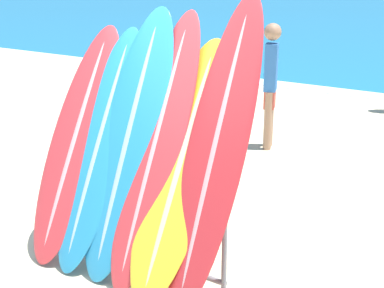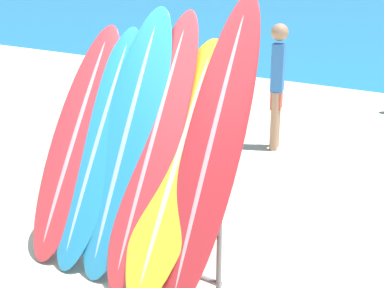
{
  "view_description": "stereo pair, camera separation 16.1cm",
  "coord_description": "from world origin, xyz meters",
  "px_view_note": "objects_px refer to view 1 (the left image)",
  "views": [
    {
      "loc": [
        2.67,
        -2.44,
        2.37
      ],
      "look_at": [
        0.12,
        1.4,
        0.86
      ],
      "focal_mm": 50.0,
      "sensor_mm": 36.0,
      "label": 1
    },
    {
      "loc": [
        2.8,
        -2.35,
        2.37
      ],
      "look_at": [
        0.12,
        1.4,
        0.86
      ],
      "focal_mm": 50.0,
      "sensor_mm": 36.0,
      "label": 2
    }
  ],
  "objects_px": {
    "surfboard_rack": "(138,217)",
    "person_near_water": "(270,82)",
    "surfboard_slot_0": "(77,142)",
    "surfboard_slot_1": "(100,148)",
    "surfboard_slot_3": "(156,149)",
    "surfboard_slot_5": "(216,152)",
    "surfboard_slot_4": "(180,169)",
    "surfboard_slot_2": "(129,142)"
  },
  "relations": [
    {
      "from": "surfboard_rack",
      "to": "person_near_water",
      "type": "distance_m",
      "value": 3.52
    },
    {
      "from": "surfboard_rack",
      "to": "surfboard_slot_0",
      "type": "xyz_separation_m",
      "value": [
        -0.68,
        0.04,
        0.51
      ]
    },
    {
      "from": "surfboard_slot_1",
      "to": "surfboard_slot_3",
      "type": "bearing_deg",
      "value": 4.3
    },
    {
      "from": "surfboard_slot_5",
      "to": "surfboard_slot_4",
      "type": "bearing_deg",
      "value": -167.86
    },
    {
      "from": "surfboard_rack",
      "to": "surfboard_slot_4",
      "type": "xyz_separation_m",
      "value": [
        0.4,
        0.04,
        0.48
      ]
    },
    {
      "from": "surfboard_slot_2",
      "to": "surfboard_slot_5",
      "type": "height_order",
      "value": "surfboard_slot_5"
    },
    {
      "from": "surfboard_slot_0",
      "to": "surfboard_slot_4",
      "type": "relative_size",
      "value": 1.03
    },
    {
      "from": "surfboard_rack",
      "to": "surfboard_slot_2",
      "type": "bearing_deg",
      "value": 150.33
    },
    {
      "from": "surfboard_slot_0",
      "to": "person_near_water",
      "type": "bearing_deg",
      "value": 86.81
    },
    {
      "from": "surfboard_slot_2",
      "to": "surfboard_slot_5",
      "type": "distance_m",
      "value": 0.8
    },
    {
      "from": "surfboard_rack",
      "to": "surfboard_slot_3",
      "type": "bearing_deg",
      "value": 28.65
    },
    {
      "from": "surfboard_slot_0",
      "to": "surfboard_slot_2",
      "type": "relative_size",
      "value": 0.92
    },
    {
      "from": "surfboard_rack",
      "to": "surfboard_slot_3",
      "type": "height_order",
      "value": "surfboard_slot_3"
    },
    {
      "from": "surfboard_slot_1",
      "to": "surfboard_slot_3",
      "type": "relative_size",
      "value": 0.92
    },
    {
      "from": "surfboard_slot_3",
      "to": "surfboard_slot_5",
      "type": "bearing_deg",
      "value": 2.25
    },
    {
      "from": "surfboard_slot_3",
      "to": "surfboard_slot_1",
      "type": "bearing_deg",
      "value": -175.7
    },
    {
      "from": "surfboard_slot_3",
      "to": "surfboard_slot_4",
      "type": "relative_size",
      "value": 1.11
    },
    {
      "from": "surfboard_slot_0",
      "to": "surfboard_slot_5",
      "type": "height_order",
      "value": "surfboard_slot_5"
    },
    {
      "from": "surfboard_slot_2",
      "to": "surfboard_slot_0",
      "type": "bearing_deg",
      "value": -176.39
    },
    {
      "from": "person_near_water",
      "to": "surfboard_rack",
      "type": "bearing_deg",
      "value": -11.14
    },
    {
      "from": "surfboard_slot_0",
      "to": "surfboard_rack",
      "type": "bearing_deg",
      "value": -3.1
    },
    {
      "from": "surfboard_slot_0",
      "to": "surfboard_slot_4",
      "type": "height_order",
      "value": "surfboard_slot_0"
    },
    {
      "from": "surfboard_rack",
      "to": "surfboard_slot_5",
      "type": "relative_size",
      "value": 0.75
    },
    {
      "from": "surfboard_slot_0",
      "to": "surfboard_slot_2",
      "type": "bearing_deg",
      "value": 3.61
    },
    {
      "from": "surfboard_slot_3",
      "to": "surfboard_slot_4",
      "type": "xyz_separation_m",
      "value": [
        0.26,
        -0.04,
        -0.1
      ]
    },
    {
      "from": "surfboard_rack",
      "to": "surfboard_slot_2",
      "type": "height_order",
      "value": "surfboard_slot_2"
    },
    {
      "from": "surfboard_slot_5",
      "to": "person_near_water",
      "type": "xyz_separation_m",
      "value": [
        -1.16,
        3.36,
        -0.18
      ]
    },
    {
      "from": "surfboard_slot_3",
      "to": "person_near_water",
      "type": "xyz_separation_m",
      "value": [
        -0.63,
        3.38,
        -0.11
      ]
    },
    {
      "from": "surfboard_rack",
      "to": "surfboard_slot_2",
      "type": "distance_m",
      "value": 0.61
    },
    {
      "from": "surfboard_slot_2",
      "to": "surfboard_slot_5",
      "type": "relative_size",
      "value": 0.94
    },
    {
      "from": "surfboard_slot_0",
      "to": "surfboard_slot_5",
      "type": "xyz_separation_m",
      "value": [
        1.35,
        0.06,
        0.15
      ]
    },
    {
      "from": "surfboard_slot_1",
      "to": "surfboard_slot_5",
      "type": "distance_m",
      "value": 1.09
    },
    {
      "from": "surfboard_rack",
      "to": "surfboard_slot_0",
      "type": "relative_size",
      "value": 0.87
    },
    {
      "from": "surfboard_slot_4",
      "to": "surfboard_slot_5",
      "type": "relative_size",
      "value": 0.84
    },
    {
      "from": "person_near_water",
      "to": "surfboard_slot_5",
      "type": "bearing_deg",
      "value": -0.13
    },
    {
      "from": "surfboard_slot_1",
      "to": "surfboard_slot_4",
      "type": "relative_size",
      "value": 1.03
    },
    {
      "from": "surfboard_rack",
      "to": "surfboard_slot_3",
      "type": "xyz_separation_m",
      "value": [
        0.14,
        0.08,
        0.59
      ]
    },
    {
      "from": "surfboard_slot_1",
      "to": "person_near_water",
      "type": "height_order",
      "value": "surfboard_slot_1"
    },
    {
      "from": "surfboard_slot_3",
      "to": "surfboard_slot_5",
      "type": "relative_size",
      "value": 0.93
    },
    {
      "from": "surfboard_slot_2",
      "to": "person_near_water",
      "type": "bearing_deg",
      "value": 96.14
    },
    {
      "from": "surfboard_slot_4",
      "to": "surfboard_slot_2",
      "type": "bearing_deg",
      "value": 176.4
    },
    {
      "from": "surfboard_slot_3",
      "to": "person_near_water",
      "type": "relative_size",
      "value": 1.22
    }
  ]
}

